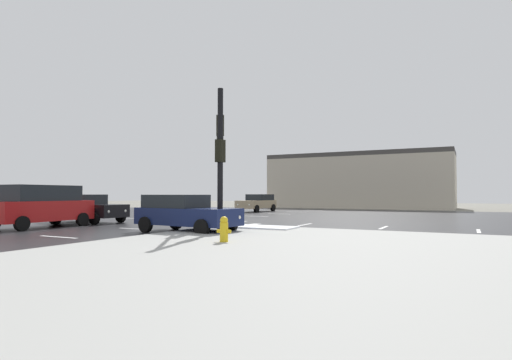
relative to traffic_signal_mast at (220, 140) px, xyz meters
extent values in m
plane|color=slate|center=(-3.94, 5.00, -4.02)|extent=(120.00, 120.00, 0.00)
cube|color=#232326|center=(-3.94, 5.00, -4.01)|extent=(44.00, 44.00, 0.02)
cube|color=#9E9E99|center=(8.06, -7.00, -3.95)|extent=(18.00, 18.00, 0.14)
cube|color=white|center=(1.06, 1.00, -3.85)|extent=(4.00, 1.60, 0.06)
cube|color=silver|center=(-3.94, -5.00, -3.99)|extent=(2.00, 0.15, 0.01)
cube|color=silver|center=(-3.94, -1.00, -3.99)|extent=(2.00, 0.15, 0.01)
cube|color=silver|center=(-3.94, 3.00, -3.99)|extent=(2.00, 0.15, 0.01)
cube|color=silver|center=(-3.94, 7.00, -3.99)|extent=(2.00, 0.15, 0.01)
cube|color=silver|center=(-3.94, 11.00, -3.99)|extent=(2.00, 0.15, 0.01)
cube|color=silver|center=(-3.94, 15.00, -3.99)|extent=(2.00, 0.15, 0.01)
cube|color=silver|center=(-3.94, 19.00, -3.99)|extent=(2.00, 0.15, 0.01)
cube|color=silver|center=(-3.94, 23.00, -3.99)|extent=(2.00, 0.15, 0.01)
cube|color=silver|center=(-21.94, 5.00, -3.99)|extent=(0.15, 2.00, 0.01)
cube|color=silver|center=(-17.94, 5.00, -3.99)|extent=(0.15, 2.00, 0.01)
cube|color=silver|center=(-13.94, 5.00, -3.99)|extent=(0.15, 2.00, 0.01)
cube|color=silver|center=(-9.94, 5.00, -3.99)|extent=(0.15, 2.00, 0.01)
cube|color=silver|center=(-5.94, 5.00, -3.99)|extent=(0.15, 2.00, 0.01)
cube|color=silver|center=(-1.94, 5.00, -3.99)|extent=(0.15, 2.00, 0.01)
cube|color=silver|center=(2.06, 5.00, -3.99)|extent=(0.15, 2.00, 0.01)
cube|color=silver|center=(6.06, 5.00, -3.99)|extent=(0.15, 2.00, 0.01)
cube|color=silver|center=(10.06, 5.00, -3.99)|extent=(0.15, 2.00, 0.01)
cube|color=silver|center=(-0.44, 1.00, -3.99)|extent=(0.45, 7.00, 0.01)
cylinder|color=black|center=(0.96, -1.50, -1.02)|extent=(0.22, 0.22, 5.71)
cylinder|color=black|center=(-0.70, 1.09, 1.43)|extent=(3.43, 5.26, 0.14)
cube|color=black|center=(-0.53, 0.84, 0.80)|extent=(0.45, 0.43, 0.95)
sphere|color=red|center=(-0.62, 0.97, 1.09)|extent=(0.20, 0.20, 0.20)
cube|color=black|center=(-2.02, 3.17, 0.80)|extent=(0.45, 0.43, 0.95)
sphere|color=red|center=(-2.11, 3.30, 1.09)|extent=(0.20, 0.20, 0.20)
cube|color=black|center=(0.96, -1.50, -0.68)|extent=(0.28, 0.36, 0.90)
cylinder|color=gold|center=(2.91, -4.34, -3.58)|extent=(0.26, 0.26, 0.60)
sphere|color=gold|center=(2.91, -4.34, -3.21)|extent=(0.25, 0.25, 0.25)
cylinder|color=gold|center=(2.73, -4.34, -3.55)|extent=(0.12, 0.11, 0.11)
cylinder|color=gold|center=(3.09, -4.34, -3.55)|extent=(0.12, 0.11, 0.11)
cube|color=#BCB29E|center=(-1.82, 33.71, -1.08)|extent=(20.63, 8.00, 5.86)
cube|color=#3F3D3A|center=(-1.82, 33.71, 2.10)|extent=(20.63, 8.00, 0.50)
cube|color=#B21919|center=(-8.56, -2.54, -3.19)|extent=(2.16, 4.88, 0.95)
cube|color=black|center=(-8.56, -2.54, -2.34)|extent=(1.94, 3.44, 0.75)
cylinder|color=black|center=(-9.60, -0.95, -3.67)|extent=(0.25, 0.67, 0.66)
cylinder|color=black|center=(-7.65, -0.87, -3.67)|extent=(0.25, 0.67, 0.66)
cylinder|color=black|center=(-7.51, -4.13, -3.67)|extent=(0.25, 0.67, 0.66)
sphere|color=white|center=(-9.28, -0.22, -3.19)|extent=(0.18, 0.18, 0.18)
sphere|color=white|center=(-8.04, -0.17, -3.19)|extent=(0.18, 0.18, 0.18)
cube|color=black|center=(-9.38, 1.01, -3.32)|extent=(4.55, 1.93, 0.70)
cube|color=black|center=(-10.06, 1.03, -2.69)|extent=(2.52, 1.73, 0.55)
cylinder|color=black|center=(-7.83, 1.87, -3.67)|extent=(0.67, 0.24, 0.66)
cylinder|color=black|center=(-7.88, 0.07, -3.67)|extent=(0.67, 0.24, 0.66)
cylinder|color=black|center=(-10.89, 1.96, -3.67)|extent=(0.67, 0.24, 0.66)
cylinder|color=black|center=(-10.94, 0.16, -3.67)|extent=(0.67, 0.24, 0.66)
sphere|color=white|center=(-7.17, 1.53, -3.32)|extent=(0.18, 0.18, 0.18)
sphere|color=white|center=(-7.20, 0.38, -3.32)|extent=(0.18, 0.18, 0.18)
cube|color=tan|center=(-7.45, 17.87, -3.32)|extent=(2.01, 4.58, 0.70)
cube|color=black|center=(-7.42, 18.55, -2.69)|extent=(1.77, 2.55, 0.55)
cylinder|color=black|center=(-6.62, 16.30, -3.67)|extent=(0.25, 0.67, 0.66)
cylinder|color=black|center=(-8.42, 16.39, -3.67)|extent=(0.25, 0.67, 0.66)
cylinder|color=black|center=(-6.48, 19.36, -3.67)|extent=(0.25, 0.67, 0.66)
cylinder|color=black|center=(-8.28, 19.44, -3.67)|extent=(0.25, 0.67, 0.66)
sphere|color=white|center=(-6.98, 15.65, -3.32)|extent=(0.18, 0.18, 0.18)
sphere|color=white|center=(-8.13, 15.70, -3.32)|extent=(0.18, 0.18, 0.18)
cube|color=#141E47|center=(-0.73, -1.35, -3.32)|extent=(4.64, 2.20, 0.70)
cube|color=black|center=(-1.40, -1.29, -2.69)|extent=(2.61, 1.87, 0.55)
cylinder|color=black|center=(0.88, -0.60, -3.67)|extent=(0.68, 0.28, 0.66)
cylinder|color=black|center=(0.71, -2.39, -3.67)|extent=(0.68, 0.28, 0.66)
cylinder|color=black|center=(-2.17, -0.32, -3.67)|extent=(0.68, 0.28, 0.66)
cylinder|color=black|center=(-2.33, -2.11, -3.67)|extent=(0.68, 0.28, 0.66)
sphere|color=white|center=(1.51, -0.98, -3.32)|extent=(0.18, 0.18, 0.18)
sphere|color=white|center=(1.41, -2.13, -3.32)|extent=(0.18, 0.18, 0.18)
camera|label=1|loc=(9.70, -15.26, -2.38)|focal=28.81mm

